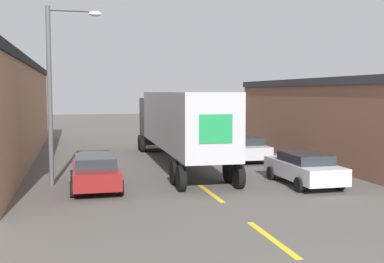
{
  "coord_description": "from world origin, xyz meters",
  "views": [
    {
      "loc": [
        -5.13,
        -7.54,
        3.98
      ],
      "look_at": [
        -0.22,
        12.58,
        2.27
      ],
      "focal_mm": 45.0,
      "sensor_mm": 36.0,
      "label": 1
    }
  ],
  "objects_px": {
    "parked_car_right_mid": "(304,168)",
    "parked_car_left_far": "(95,171)",
    "semi_truck": "(177,121)",
    "street_lamp": "(56,82)",
    "parked_car_right_far": "(244,148)"
  },
  "relations": [
    {
      "from": "semi_truck",
      "to": "parked_car_right_mid",
      "type": "distance_m",
      "value": 8.27
    },
    {
      "from": "semi_truck",
      "to": "street_lamp",
      "type": "xyz_separation_m",
      "value": [
        -6.16,
        -4.59,
        1.96
      ]
    },
    {
      "from": "semi_truck",
      "to": "parked_car_right_mid",
      "type": "relative_size",
      "value": 3.52
    },
    {
      "from": "parked_car_right_far",
      "to": "parked_car_left_far",
      "type": "relative_size",
      "value": 1.0
    },
    {
      "from": "semi_truck",
      "to": "parked_car_left_far",
      "type": "xyz_separation_m",
      "value": [
        -4.65,
        -5.85,
        -1.68
      ]
    },
    {
      "from": "semi_truck",
      "to": "street_lamp",
      "type": "distance_m",
      "value": 7.93
    },
    {
      "from": "semi_truck",
      "to": "parked_car_right_far",
      "type": "height_order",
      "value": "semi_truck"
    },
    {
      "from": "street_lamp",
      "to": "parked_car_right_mid",
      "type": "bearing_deg",
      "value": -13.22
    },
    {
      "from": "semi_truck",
      "to": "street_lamp",
      "type": "bearing_deg",
      "value": -142.3
    },
    {
      "from": "parked_car_right_mid",
      "to": "street_lamp",
      "type": "bearing_deg",
      "value": 166.78
    },
    {
      "from": "street_lamp",
      "to": "parked_car_left_far",
      "type": "bearing_deg",
      "value": -39.88
    },
    {
      "from": "street_lamp",
      "to": "parked_car_right_far",
      "type": "bearing_deg",
      "value": 26.76
    },
    {
      "from": "parked_car_right_far",
      "to": "parked_car_left_far",
      "type": "bearing_deg",
      "value": -143.67
    },
    {
      "from": "parked_car_right_far",
      "to": "parked_car_left_far",
      "type": "distance_m",
      "value": 10.84
    },
    {
      "from": "parked_car_right_mid",
      "to": "parked_car_left_far",
      "type": "relative_size",
      "value": 1.0
    }
  ]
}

